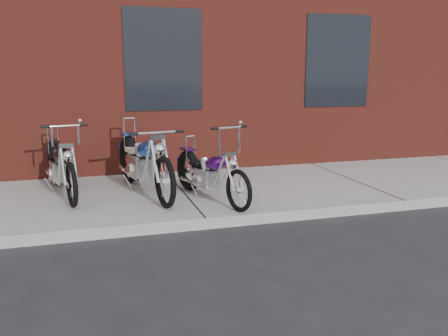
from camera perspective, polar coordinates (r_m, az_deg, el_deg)
name	(u,v)px	position (r m, az deg, el deg)	size (l,w,h in m)	color
ground	(206,230)	(6.14, -2.18, -7.41)	(120.00, 120.00, 0.00)	#2C2C2F
sidewalk	(182,195)	(7.52, -5.03, -3.30)	(22.00, 3.00, 0.15)	gray
chopper_purple	(210,175)	(6.91, -1.73, -0.86)	(0.71, 1.96, 1.13)	black
chopper_blue	(144,164)	(7.38, -9.64, 0.50)	(0.72, 2.50, 1.10)	black
chopper_third	(61,168)	(7.62, -18.98, -0.04)	(0.65, 2.19, 1.12)	black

